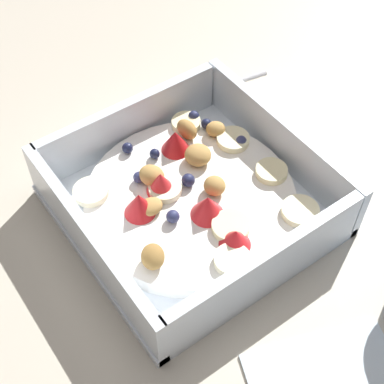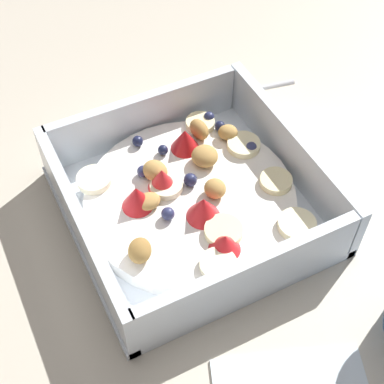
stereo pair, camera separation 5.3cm
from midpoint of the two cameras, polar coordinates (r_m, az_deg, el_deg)
The scene contains 3 objects.
ground_plane at distance 0.54m, azimuth 3.26°, elevation -3.29°, with size 2.40×2.40×0.00m, color beige.
fruit_bowl at distance 0.53m, azimuth 2.80°, elevation -0.78°, with size 0.22×0.22×0.06m.
spoon at distance 0.65m, azimuth 2.47°, elevation 9.10°, with size 0.05×0.17×0.01m.
Camera 2 is at (0.28, -0.15, 0.44)m, focal length 53.54 mm.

